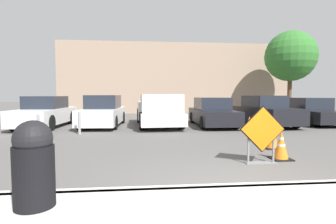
{
  "coord_description": "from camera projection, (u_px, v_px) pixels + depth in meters",
  "views": [
    {
      "loc": [
        -1.45,
        -4.05,
        1.61
      ],
      "look_at": [
        0.18,
        12.59,
        0.5
      ],
      "focal_mm": 28.0,
      "sensor_mm": 36.0,
      "label": 1
    }
  ],
  "objects": [
    {
      "name": "bollard_second",
      "position": [
        38.0,
        124.0,
        10.42
      ],
      "size": [
        0.12,
        0.12,
        0.87
      ],
      "color": "gray",
      "rests_on": "ground_plane"
    },
    {
      "name": "curb_lip",
      "position": [
        232.0,
        189.0,
        4.26
      ],
      "size": [
        27.21,
        0.2,
        0.14
      ],
      "color": "beige",
      "rests_on": "ground_plane"
    },
    {
      "name": "sidewalk_strip",
      "position": [
        262.0,
        220.0,
        3.21
      ],
      "size": [
        27.21,
        2.12,
        0.14
      ],
      "color": "beige",
      "rests_on": "ground_plane"
    },
    {
      "name": "parked_car_third",
      "position": [
        212.0,
        113.0,
        13.61
      ],
      "size": [
        1.85,
        4.48,
        1.46
      ],
      "rotation": [
        0.0,
        0.0,
        3.13
      ],
      "color": "black",
      "rests_on": "ground_plane"
    },
    {
      "name": "ground_plane",
      "position": [
        169.0,
        124.0,
        14.2
      ],
      "size": [
        96.0,
        96.0,
        0.0
      ],
      "primitive_type": "plane",
      "color": "#565451"
    },
    {
      "name": "pickup_truck",
      "position": [
        159.0,
        112.0,
        13.25
      ],
      "size": [
        2.26,
        5.34,
        1.63
      ],
      "rotation": [
        0.0,
        0.0,
        3.19
      ],
      "color": "silver",
      "rests_on": "ground_plane"
    },
    {
      "name": "traffic_cone_third",
      "position": [
        263.0,
        131.0,
        9.22
      ],
      "size": [
        0.5,
        0.5,
        0.71
      ],
      "color": "black",
      "rests_on": "ground_plane"
    },
    {
      "name": "parked_car_second",
      "position": [
        103.0,
        112.0,
        13.35
      ],
      "size": [
        1.96,
        4.5,
        1.58
      ],
      "rotation": [
        0.0,
        0.0,
        3.09
      ],
      "color": "white",
      "rests_on": "ground_plane"
    },
    {
      "name": "traffic_cone_nearest",
      "position": [
        281.0,
        146.0,
        6.49
      ],
      "size": [
        0.48,
        0.48,
        0.71
      ],
      "color": "black",
      "rests_on": "ground_plane"
    },
    {
      "name": "parked_car_nearest",
      "position": [
        46.0,
        113.0,
        13.0
      ],
      "size": [
        1.95,
        4.65,
        1.53
      ],
      "rotation": [
        0.0,
        0.0,
        3.09
      ],
      "color": "white",
      "rests_on": "ground_plane"
    },
    {
      "name": "parked_car_fourth",
      "position": [
        264.0,
        111.0,
        13.83
      ],
      "size": [
        2.05,
        4.76,
        1.56
      ],
      "rotation": [
        0.0,
        0.0,
        3.2
      ],
      "color": "black",
      "rests_on": "ground_plane"
    },
    {
      "name": "bollard_nearest",
      "position": [
        79.0,
        122.0,
        10.57
      ],
      "size": [
        0.12,
        0.12,
        0.95
      ],
      "color": "gray",
      "rests_on": "ground_plane"
    },
    {
      "name": "building_facade_backdrop",
      "position": [
        174.0,
        80.0,
        25.11
      ],
      "size": [
        20.29,
        5.0,
        6.12
      ],
      "color": "gray",
      "rests_on": "ground_plane"
    },
    {
      "name": "parked_car_fifth",
      "position": [
        308.0,
        112.0,
        14.59
      ],
      "size": [
        1.96,
        4.73,
        1.44
      ],
      "rotation": [
        0.0,
        0.0,
        3.11
      ],
      "color": "black",
      "rests_on": "ground_plane"
    },
    {
      "name": "traffic_cone_fifth",
      "position": [
        249.0,
        123.0,
        11.82
      ],
      "size": [
        0.46,
        0.46,
        0.64
      ],
      "color": "black",
      "rests_on": "ground_plane"
    },
    {
      "name": "trash_bin",
      "position": [
        34.0,
        163.0,
        3.4
      ],
      "size": [
        0.51,
        0.51,
        1.14
      ],
      "color": "black",
      "rests_on": "sidewalk_strip"
    },
    {
      "name": "street_tree_behind_lot",
      "position": [
        291.0,
        56.0,
        20.16
      ],
      "size": [
        3.85,
        3.85,
        6.5
      ],
      "color": "#513823",
      "rests_on": "ground_plane"
    },
    {
      "name": "traffic_cone_second",
      "position": [
        272.0,
        137.0,
        7.84
      ],
      "size": [
        0.5,
        0.5,
        0.69
      ],
      "color": "black",
      "rests_on": "ground_plane"
    },
    {
      "name": "road_closed_sign",
      "position": [
        262.0,
        134.0,
        6.06
      ],
      "size": [
        1.08,
        0.2,
        1.35
      ],
      "color": "black",
      "rests_on": "ground_plane"
    },
    {
      "name": "traffic_cone_fourth",
      "position": [
        257.0,
        126.0,
        10.54
      ],
      "size": [
        0.38,
        0.38,
        0.71
      ],
      "color": "black",
      "rests_on": "ground_plane"
    }
  ]
}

